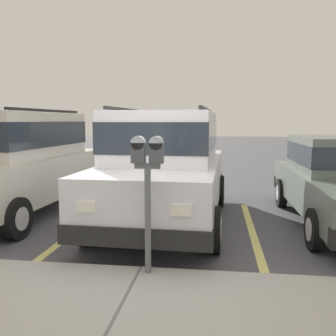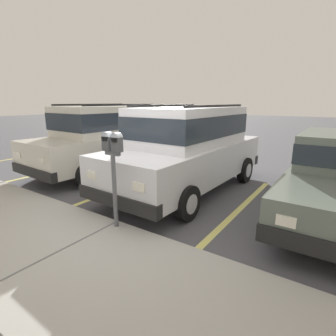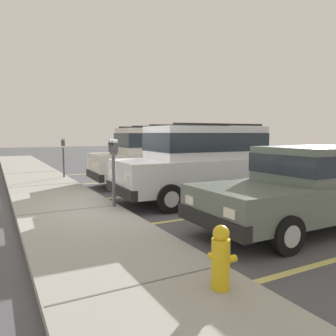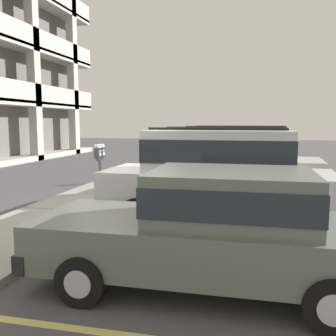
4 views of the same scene
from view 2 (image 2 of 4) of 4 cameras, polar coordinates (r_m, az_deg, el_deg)
ground_plane at (r=4.84m, az=-9.00°, el=-12.26°), size 80.00×80.00×0.10m
sidewalk at (r=4.07m, az=-22.20°, el=-16.94°), size 40.00×2.20×0.12m
parking_stall_lines at (r=6.70m, az=-9.97°, el=-4.21°), size 11.77×4.80×0.01m
silver_suv at (r=6.23m, az=4.46°, el=4.87°), size 2.12×4.83×2.03m
dark_hatchback at (r=8.26m, az=-13.16°, el=6.85°), size 2.18×4.86×2.03m
parking_meter_near at (r=4.10m, az=-11.90°, el=2.21°), size 0.35×0.12×1.54m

